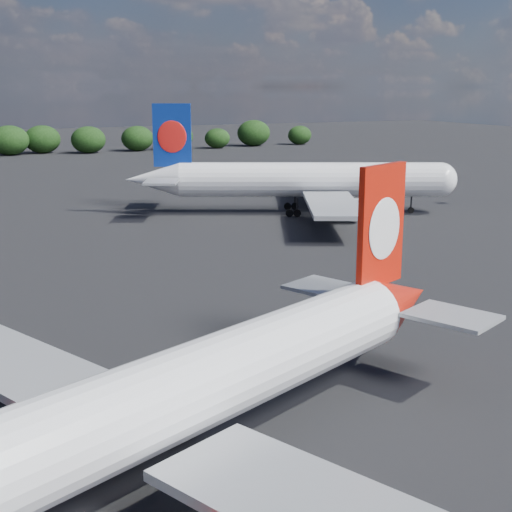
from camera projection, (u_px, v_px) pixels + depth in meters
name	position (u px, v px, depth m)	size (l,w,h in m)	color
qantas_airliner	(204.00, 385.00, 34.89)	(39.97, 38.54, 13.77)	white
china_southern_airliner	(298.00, 181.00, 105.45)	(47.02, 45.31, 16.10)	white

